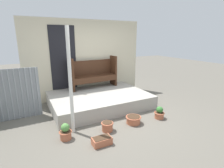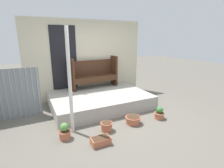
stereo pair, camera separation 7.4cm
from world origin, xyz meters
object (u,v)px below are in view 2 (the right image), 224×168
Objects in this scene: bench at (94,72)px; flower_pot_far_right at (159,114)px; flower_pot_middle at (107,126)px; flower_pot_right at (133,120)px; support_post at (70,83)px; planter_box_rect at (101,141)px; flower_pot_left at (65,132)px.

bench is 4.95× the size of flower_pot_far_right.
flower_pot_middle is at bearing 177.90° from flower_pot_far_right.
bench is 4.17× the size of flower_pot_right.
flower_pot_middle is at bearing -106.69° from bench.
flower_pot_middle is 0.87× the size of flower_pot_far_right.
flower_pot_middle is (0.69, -0.31, -1.01)m from support_post.
flower_pot_far_right is 1.82m from planter_box_rect.
support_post is 6.00× the size of planter_box_rect.
flower_pot_right is at bearing -88.22° from bench.
flower_pot_middle is at bearing -24.23° from support_post.
flower_pot_left is 0.91m from flower_pot_middle.
flower_pot_left is at bearing 139.03° from planter_box_rect.
flower_pot_middle is at bearing -177.84° from flower_pot_right.
flower_pot_middle reaches higher than planter_box_rect.
flower_pot_left is at bearing -135.21° from support_post.
flower_pot_right is at bearing -2.38° from flower_pot_left.
bench is at bearing 71.52° from planter_box_rect.
flower_pot_right is 1.13m from planter_box_rect.
flower_pot_left reaches higher than flower_pot_middle.
flower_pot_right is at bearing 2.16° from flower_pot_middle.
support_post reaches higher than flower_pot_far_right.
support_post is at bearing 155.77° from flower_pot_middle.
flower_pot_middle is 0.74× the size of flower_pot_right.
flower_pot_left is at bearing 174.02° from flower_pot_middle.
flower_pot_right is (1.41, -0.28, -1.03)m from support_post.
support_post reaches higher than flower_pot_middle.
flower_pot_far_right is (0.91, -2.26, -0.75)m from bench.
flower_pot_right is 0.75m from flower_pot_far_right.
flower_pot_far_right is at bearing -6.18° from flower_pot_right.
support_post is 5.92× the size of flower_pot_right.
flower_pot_right is (1.62, -0.07, -0.05)m from flower_pot_left.
planter_box_rect is (-1.79, -0.36, -0.07)m from flower_pot_far_right.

